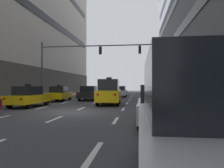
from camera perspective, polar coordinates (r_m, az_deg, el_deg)
name	(u,v)px	position (r m, az deg, el deg)	size (l,w,h in m)	color
ground_plane	(73,112)	(14.04, -10.49, -7.42)	(120.00, 120.00, 0.00)	#38383D
sidewalk_right	(197,113)	(13.82, 22.05, -7.22)	(3.02, 80.00, 0.14)	gray
lane_stripe_l1_s4	(42,108)	(17.04, -18.48, -6.16)	(0.16, 2.00, 0.01)	silver
lane_stripe_l1_s5	(65,103)	(21.64, -12.69, -4.94)	(0.16, 2.00, 0.01)	silver
lane_stripe_l1_s6	(79,99)	(26.38, -8.97, -4.13)	(0.16, 2.00, 0.01)	silver
lane_stripe_l1_s7	(88,97)	(31.20, -6.40, -3.55)	(0.16, 2.00, 0.01)	silver
lane_stripe_l1_s8	(95,96)	(36.07, -4.52, -3.13)	(0.16, 2.00, 0.01)	silver
lane_stripe_l1_s9	(101,94)	(40.97, -3.08, -2.81)	(0.16, 2.00, 0.01)	silver
lane_stripe_l1_s10	(105,93)	(45.90, -1.96, -2.55)	(0.16, 2.00, 0.01)	silver
lane_stripe_l2_s3	(55,119)	(11.25, -15.21, -9.15)	(0.16, 2.00, 0.01)	silver
lane_stripe_l2_s4	(81,108)	(15.94, -8.28, -6.57)	(0.16, 2.00, 0.01)	silver
lane_stripe_l2_s5	(95,103)	(20.78, -4.56, -5.14)	(0.16, 2.00, 0.01)	silver
lane_stripe_l2_s6	(104,100)	(25.68, -2.27, -4.23)	(0.16, 2.00, 0.01)	silver
lane_stripe_l2_s7	(109,97)	(30.62, -0.71, -3.62)	(0.16, 2.00, 0.01)	silver
lane_stripe_l2_s8	(114,96)	(35.57, 0.41, -3.17)	(0.16, 2.00, 0.01)	silver
lane_stripe_l2_s9	(117,94)	(40.53, 1.26, -2.83)	(0.16, 2.00, 0.01)	silver
lane_stripe_l2_s10	(119,93)	(45.50, 1.92, -2.57)	(0.16, 2.00, 0.01)	silver
lane_stripe_l3_s2	(94,153)	(5.66, -4.87, -18.02)	(0.16, 2.00, 0.01)	silver
lane_stripe_l3_s3	(116,120)	(10.47, 0.98, -9.82)	(0.16, 2.00, 0.01)	silver
lane_stripe_l3_s4	(123,109)	(15.41, 3.04, -6.79)	(0.16, 2.00, 0.01)	silver
lane_stripe_l3_s5	(127,103)	(20.37, 4.08, -5.23)	(0.16, 2.00, 0.01)	silver
lane_stripe_l3_s6	(129,100)	(25.35, 4.71, -4.28)	(0.16, 2.00, 0.01)	silver
lane_stripe_l3_s7	(131,97)	(30.34, 5.14, -3.64)	(0.16, 2.00, 0.01)	silver
lane_stripe_l3_s8	(132,96)	(35.33, 5.44, -3.19)	(0.16, 2.00, 0.01)	silver
lane_stripe_l3_s9	(133,94)	(40.32, 5.67, -2.84)	(0.16, 2.00, 0.01)	silver
lane_stripe_l3_s10	(134,94)	(45.32, 5.85, -2.57)	(0.16, 2.00, 0.01)	silver
car_driving_0	(120,92)	(31.47, 2.23, -2.07)	(1.89, 4.39, 1.64)	black
taxi_driving_1	(59,94)	(24.18, -14.03, -2.57)	(1.98, 4.39, 1.80)	black
taxi_driving_2	(29,97)	(18.25, -21.57, -3.21)	(1.94, 4.45, 1.83)	black
taxi_driving_3	(109,92)	(18.92, -0.80, -2.20)	(2.18, 4.75, 2.45)	black
car_driving_5	(89,93)	(24.80, -6.27, -2.48)	(1.95, 4.48, 1.67)	black
car_parked_0	(202,128)	(3.47, 23.14, -10.99)	(1.89, 4.47, 2.16)	black
car_parked_1	(160,105)	(9.45, 12.96, -5.61)	(2.04, 4.68, 1.74)	black
traffic_signal_0	(80,57)	(23.69, -8.68, 7.21)	(12.29, 0.35, 6.46)	#4C4C51
street_tree_0	(181,77)	(16.88, 18.17, 1.76)	(1.89, 1.89, 5.00)	#4C3823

